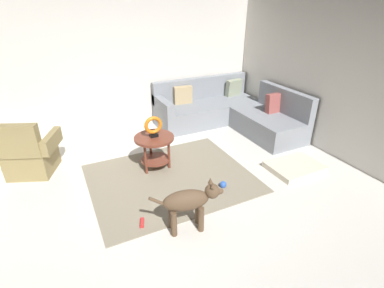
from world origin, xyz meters
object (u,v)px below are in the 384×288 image
(dog, at_px, (190,202))
(dog_toy_ball, at_px, (223,185))
(armchair, at_px, (29,154))
(sectional_couch, at_px, (229,112))
(side_table, at_px, (154,144))
(dog_bed_mat, at_px, (295,167))
(dog_toy_rope, at_px, (142,223))
(torus_sculpture, at_px, (153,126))

(dog, bearing_deg, dog_toy_ball, 136.19)
(armchair, xyz_separation_m, dog_toy_ball, (2.40, -1.61, -0.27))
(sectional_couch, bearing_deg, side_table, -154.42)
(dog_bed_mat, distance_m, dog, 2.10)
(side_table, xyz_separation_m, dog, (-0.10, -1.45, -0.04))
(side_table, bearing_deg, dog_toy_rope, -117.19)
(torus_sculpture, bearing_deg, sectional_couch, 25.58)
(sectional_couch, xyz_separation_m, side_table, (-1.94, -0.93, 0.12))
(dog, bearing_deg, armchair, -130.32)
(sectional_couch, height_order, side_table, sectional_couch)
(armchair, bearing_deg, dog, -30.36)
(sectional_couch, relative_size, dog_bed_mat, 2.81)
(dog_toy_rope, bearing_deg, armchair, 121.90)
(dog_bed_mat, bearing_deg, torus_sculpture, 152.40)
(torus_sculpture, distance_m, dog_toy_ball, 1.32)
(sectional_couch, distance_m, torus_sculpture, 2.19)
(dog_toy_ball, bearing_deg, torus_sculpture, 125.73)
(armchair, height_order, dog_bed_mat, armchair)
(side_table, bearing_deg, dog, -94.11)
(torus_sculpture, relative_size, dog_toy_rope, 2.26)
(sectional_couch, height_order, dog_bed_mat, sectional_couch)
(armchair, height_order, torus_sculpture, armchair)
(sectional_couch, distance_m, dog_toy_ball, 2.26)
(dog, bearing_deg, side_table, -171.83)
(dog, xyz_separation_m, dog_toy_ball, (0.77, 0.52, -0.33))
(armchair, xyz_separation_m, dog_toy_rope, (1.14, -1.83, -0.30))
(sectional_couch, xyz_separation_m, dog_toy_rope, (-2.53, -2.08, -0.27))
(dog_bed_mat, relative_size, dog_toy_ball, 8.23)
(sectional_couch, distance_m, dog_toy_rope, 3.28)
(armchair, height_order, dog, armchair)
(side_table, xyz_separation_m, dog_bed_mat, (1.93, -1.01, -0.37))
(sectional_couch, relative_size, armchair, 2.33)
(dog_bed_mat, bearing_deg, sectional_couch, 89.64)
(side_table, relative_size, torus_sculpture, 1.84)
(armchair, bearing_deg, dog_toy_rope, -35.85)
(sectional_couch, bearing_deg, torus_sculpture, -154.42)
(side_table, bearing_deg, dog_bed_mat, -27.60)
(dog_bed_mat, bearing_deg, dog_toy_ball, 176.39)
(armchair, height_order, side_table, armchair)
(dog_bed_mat, relative_size, dog_toy_rope, 5.55)
(armchair, relative_size, dog_toy_ball, 9.95)
(armchair, xyz_separation_m, torus_sculpture, (1.73, -0.68, 0.39))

